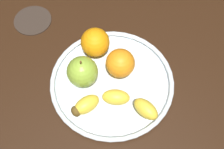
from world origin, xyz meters
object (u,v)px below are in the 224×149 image
object	(u,v)px
orange_center	(95,42)
ambient_coaster	(33,20)
fruit_bowl	(112,82)
banana	(114,104)
apple	(82,72)
orange_front_left	(120,63)

from	to	relation	value
orange_center	ambient_coaster	xyz separation A→B (cm)	(16.33, -14.46, -5.22)
fruit_bowl	banana	size ratio (longest dim) A/B	1.49
orange_center	banana	bearing A→B (deg)	96.98
fruit_bowl	apple	size ratio (longest dim) A/B	3.71
banana	apple	bearing A→B (deg)	-39.88
apple	ambient_coaster	xyz separation A→B (cm)	(12.09, -22.52, -5.30)
banana	orange_front_left	bearing A→B (deg)	-93.66
banana	apple	world-z (taller)	apple
ambient_coaster	banana	bearing A→B (deg)	120.47
fruit_bowl	orange_center	xyz separation A→B (cm)	(2.70, -9.57, 4.60)
orange_front_left	ambient_coaster	size ratio (longest dim) A/B	0.67
orange_front_left	orange_center	size ratio (longest dim) A/B	0.97
orange_center	apple	bearing A→B (deg)	62.25
fruit_bowl	banana	bearing A→B (deg)	84.84
banana	fruit_bowl	bearing A→B (deg)	-80.87
apple	orange_front_left	world-z (taller)	apple
fruit_bowl	orange_front_left	distance (cm)	5.68
banana	orange_center	distance (cm)	17.00
fruit_bowl	ambient_coaster	size ratio (longest dim) A/B	2.90
fruit_bowl	apple	xyz separation A→B (cm)	(6.95, -1.51, 4.68)
orange_center	ambient_coaster	size ratio (longest dim) A/B	0.69
orange_center	orange_front_left	bearing A→B (deg)	126.04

